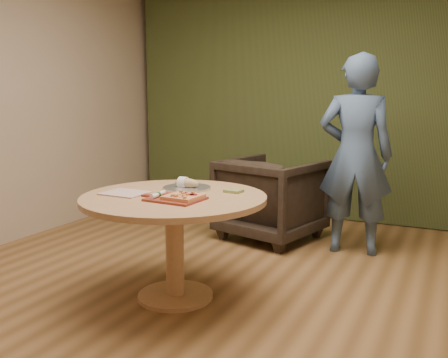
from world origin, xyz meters
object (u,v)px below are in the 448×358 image
object	(u,v)px
cutlery_roll	(158,195)
person_standing	(356,155)
pizza_paddle	(174,199)
bread_roll	(186,183)
flatbread_pizza	(183,197)
serving_tray	(187,188)
pedestal_table	(174,215)
armchair	(272,194)

from	to	relation	value
cutlery_roll	person_standing	bearing A→B (deg)	56.79
pizza_paddle	bread_roll	xyz separation A→B (m)	(-0.13, 0.38, 0.04)
pizza_paddle	flatbread_pizza	size ratio (longest dim) A/B	1.95
flatbread_pizza	serving_tray	distance (m)	0.41
pedestal_table	pizza_paddle	distance (m)	0.21
cutlery_roll	person_standing	size ratio (longest dim) A/B	0.11
pizza_paddle	flatbread_pizza	xyz separation A→B (m)	(0.07, 0.01, 0.02)
serving_tray	bread_roll	bearing A→B (deg)	180.00
person_standing	flatbread_pizza	bearing A→B (deg)	57.44
flatbread_pizza	armchair	xyz separation A→B (m)	(-0.06, 1.84, -0.33)
flatbread_pizza	armchair	world-z (taller)	armchair
pedestal_table	bread_roll	size ratio (longest dim) A/B	6.69
flatbread_pizza	pedestal_table	bearing A→B (deg)	140.57
pizza_paddle	armchair	xyz separation A→B (m)	(0.01, 1.85, -0.31)
cutlery_roll	person_standing	world-z (taller)	person_standing
bread_roll	flatbread_pizza	bearing A→B (deg)	-62.26
pizza_paddle	cutlery_roll	xyz separation A→B (m)	(-0.11, -0.02, 0.02)
flatbread_pizza	armchair	distance (m)	1.87
pedestal_table	serving_tray	bearing A→B (deg)	98.87
serving_tray	flatbread_pizza	bearing A→B (deg)	-63.35
bread_roll	armchair	distance (m)	1.52
serving_tray	armchair	distance (m)	1.51
armchair	bread_roll	bearing A→B (deg)	99.34
flatbread_pizza	serving_tray	world-z (taller)	flatbread_pizza
pedestal_table	cutlery_roll	world-z (taller)	cutlery_roll
bread_roll	armchair	xyz separation A→B (m)	(0.14, 1.47, -0.34)
flatbread_pizza	person_standing	distance (m)	1.91
armchair	person_standing	bearing A→B (deg)	-172.11
pizza_paddle	flatbread_pizza	distance (m)	0.07
armchair	person_standing	distance (m)	0.95
bread_roll	armchair	bearing A→B (deg)	84.73
pedestal_table	bread_roll	bearing A→B (deg)	100.85
pizza_paddle	serving_tray	xyz separation A→B (m)	(-0.12, 0.38, -0.00)
cutlery_roll	armchair	size ratio (longest dim) A/B	0.22
cutlery_roll	armchair	distance (m)	1.90
bread_roll	cutlery_roll	bearing A→B (deg)	-87.82
flatbread_pizza	bread_roll	xyz separation A→B (m)	(-0.19, 0.37, 0.02)
pedestal_table	person_standing	xyz separation A→B (m)	(0.92, 1.62, 0.29)
serving_tray	person_standing	bearing A→B (deg)	55.12
serving_tray	person_standing	size ratio (longest dim) A/B	0.20
person_standing	cutlery_roll	bearing A→B (deg)	53.10
pizza_paddle	serving_tray	world-z (taller)	serving_tray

